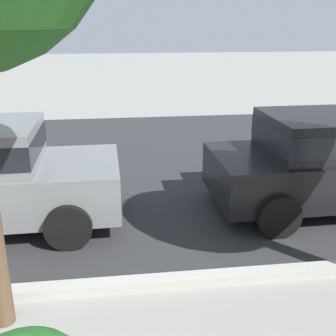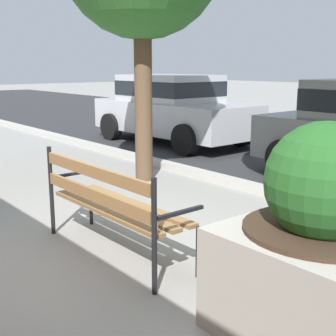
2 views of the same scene
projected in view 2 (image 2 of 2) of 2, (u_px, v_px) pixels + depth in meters
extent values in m
plane|color=gray|center=(94.00, 252.00, 4.47)|extent=(80.00, 80.00, 0.00)
cube|color=#B2AFA8|center=(280.00, 194.00, 6.26)|extent=(60.00, 0.20, 0.12)
cube|color=olive|center=(103.00, 211.00, 4.28)|extent=(1.70, 0.13, 0.04)
cube|color=olive|center=(119.00, 207.00, 4.39)|extent=(1.70, 0.13, 0.04)
cube|color=olive|center=(135.00, 204.00, 4.51)|extent=(1.70, 0.13, 0.04)
cube|color=olive|center=(94.00, 195.00, 4.19)|extent=(1.70, 0.05, 0.11)
cube|color=olive|center=(93.00, 172.00, 4.14)|extent=(1.70, 0.05, 0.11)
cylinder|color=black|center=(91.00, 205.00, 5.23)|extent=(0.04, 0.04, 0.45)
cylinder|color=black|center=(51.00, 191.00, 4.88)|extent=(0.04, 0.04, 0.95)
cube|color=black|center=(74.00, 174.00, 5.02)|extent=(0.04, 0.48, 0.03)
cylinder|color=black|center=(198.00, 252.00, 3.91)|extent=(0.04, 0.04, 0.45)
cylinder|color=black|center=(154.00, 237.00, 3.56)|extent=(0.04, 0.04, 0.95)
cube|color=black|center=(181.00, 212.00, 3.70)|extent=(0.04, 0.48, 0.03)
cube|color=#A8A399|center=(318.00, 283.00, 3.07)|extent=(1.14, 1.14, 0.72)
cylinder|color=#38281C|center=(322.00, 230.00, 2.99)|extent=(1.03, 1.03, 0.03)
sphere|color=#235B23|center=(326.00, 182.00, 2.92)|extent=(0.78, 0.78, 0.78)
cylinder|color=brown|center=(143.00, 100.00, 7.06)|extent=(0.27, 0.27, 2.50)
cube|color=#B7B7BC|center=(174.00, 117.00, 10.67)|extent=(4.13, 1.77, 0.70)
cube|color=#B7B7BC|center=(169.00, 88.00, 10.64)|extent=(2.16, 1.60, 0.60)
cube|color=black|center=(169.00, 88.00, 10.64)|extent=(2.17, 1.62, 0.33)
cylinder|color=black|center=(241.00, 132.00, 10.28)|extent=(0.64, 0.23, 0.64)
cylinder|color=black|center=(185.00, 140.00, 9.21)|extent=(0.64, 0.23, 0.64)
cylinder|color=black|center=(165.00, 121.00, 12.26)|extent=(0.64, 0.23, 0.64)
cylinder|color=black|center=(111.00, 127.00, 11.19)|extent=(0.64, 0.23, 0.64)
cylinder|color=black|center=(285.00, 159.00, 7.33)|extent=(0.64, 0.23, 0.64)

